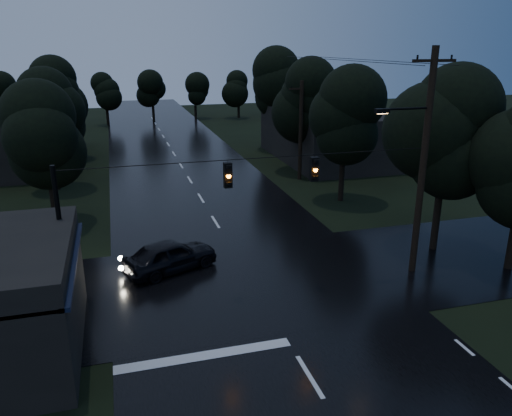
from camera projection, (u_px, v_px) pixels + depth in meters
main_road at (190, 180)px, 38.65m from camera, size 12.00×120.00×0.02m
cross_street at (251, 281)px, 22.20m from camera, size 60.00×9.00×0.02m
building_far_right at (336, 135)px, 45.25m from camera, size 10.00×14.00×4.40m
building_far_left at (11, 135)px, 43.36m from camera, size 10.00×16.00×5.00m
utility_pole_main at (422, 160)px, 21.57m from camera, size 3.50×0.30×10.00m
utility_pole_far at (301, 130)px, 37.76m from camera, size 2.00×0.30×7.50m
anchor_pole_left at (62, 245)px, 18.40m from camera, size 0.18×0.18×6.00m
span_signals at (271, 171)px, 19.79m from camera, size 15.00×0.37×1.12m
tree_corner_near at (447, 133)px, 23.84m from camera, size 4.48×4.48×9.44m
tree_left_a at (45, 136)px, 27.36m from camera, size 3.92×3.92×8.26m
tree_left_b at (48, 111)px, 34.39m from camera, size 4.20×4.20×8.85m
tree_left_c at (52, 93)px, 43.26m from camera, size 4.48×4.48×9.44m
tree_right_a at (345, 117)px, 31.92m from camera, size 4.20×4.20×8.85m
tree_right_b at (308, 98)px, 39.27m from camera, size 4.48×4.48×9.44m
tree_right_c at (276, 84)px, 48.44m from camera, size 4.76×4.76×10.03m
car at (170, 256)px, 23.02m from camera, size 4.73×3.30×1.50m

